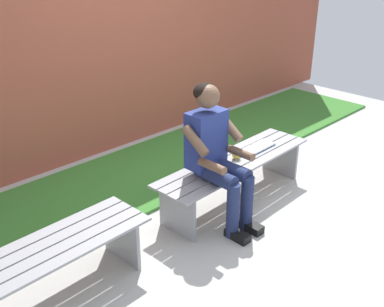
% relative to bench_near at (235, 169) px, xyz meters
% --- Properties ---
extents(grass_strip, '(9.00, 1.29, 0.03)m').
position_rel_bench_near_xyz_m(grass_strip, '(1.03, -1.02, -0.31)').
color(grass_strip, '#387A2D').
rests_on(grass_strip, ground).
extents(brick_wall, '(9.50, 0.24, 2.69)m').
position_rel_bench_near_xyz_m(brick_wall, '(0.50, -1.94, 1.02)').
color(brick_wall, '#9E4C38').
rests_on(brick_wall, ground).
extents(bench_near, '(1.79, 0.50, 0.43)m').
position_rel_bench_near_xyz_m(bench_near, '(0.00, 0.00, 0.00)').
color(bench_near, gray).
rests_on(bench_near, ground).
extents(bench_far, '(1.73, 0.50, 0.43)m').
position_rel_bench_near_xyz_m(bench_far, '(2.05, 0.00, -0.00)').
color(bench_far, gray).
rests_on(bench_far, ground).
extents(person_seated, '(0.50, 0.69, 1.23)m').
position_rel_bench_near_xyz_m(person_seated, '(0.38, 0.10, 0.34)').
color(person_seated, navy).
rests_on(person_seated, ground).
extents(apple, '(0.08, 0.08, 0.08)m').
position_rel_bench_near_xyz_m(apple, '(-0.02, -0.01, 0.14)').
color(apple, gold).
rests_on(apple, bench_near).
extents(book_open, '(0.42, 0.17, 0.02)m').
position_rel_bench_near_xyz_m(book_open, '(-0.34, -0.02, 0.11)').
color(book_open, white).
rests_on(book_open, bench_near).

